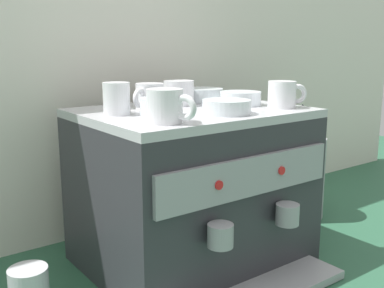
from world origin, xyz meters
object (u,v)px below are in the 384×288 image
object	(u,v)px
ceramic_cup_0	(180,93)
ceramic_cup_1	(283,94)
ceramic_bowl_0	(227,107)
ceramic_bowl_3	(160,107)
ceramic_bowl_1	(240,99)
coffee_grinder	(300,164)
espresso_machine	(193,187)
ceramic_bowl_2	(202,95)
ceramic_cup_4	(166,106)
ceramic_cup_2	(149,96)
ceramic_cup_3	(116,98)

from	to	relation	value
ceramic_cup_0	ceramic_cup_1	size ratio (longest dim) A/B	1.08
ceramic_bowl_0	ceramic_bowl_3	xyz separation A→B (m)	(-0.14, 0.07, 0.00)
ceramic_bowl_0	ceramic_bowl_1	xyz separation A→B (m)	(0.14, 0.10, 0.00)
ceramic_cup_0	coffee_grinder	xyz separation A→B (m)	(0.46, -0.04, -0.26)
espresso_machine	ceramic_cup_1	xyz separation A→B (m)	(0.20, -0.12, 0.24)
espresso_machine	ceramic_cup_1	distance (m)	0.34
ceramic_bowl_2	ceramic_cup_4	bearing A→B (deg)	-138.99
coffee_grinder	ceramic_cup_4	bearing A→B (deg)	-163.96
espresso_machine	ceramic_cup_0	xyz separation A→B (m)	(0.02, 0.09, 0.24)
coffee_grinder	ceramic_bowl_3	bearing A→B (deg)	-171.19
coffee_grinder	ceramic_bowl_2	bearing A→B (deg)	169.52
ceramic_bowl_0	ceramic_bowl_3	size ratio (longest dim) A/B	1.24
ceramic_cup_2	ceramic_cup_4	bearing A→B (deg)	-112.44
ceramic_bowl_1	ceramic_bowl_3	xyz separation A→B (m)	(-0.28, -0.03, 0.00)
coffee_grinder	ceramic_cup_2	bearing A→B (deg)	178.36
ceramic_cup_2	ceramic_bowl_0	size ratio (longest dim) A/B	0.89
ceramic_bowl_2	ceramic_bowl_3	size ratio (longest dim) A/B	1.29
ceramic_cup_1	ceramic_cup_3	size ratio (longest dim) A/B	1.08
ceramic_cup_1	ceramic_bowl_0	distance (m)	0.19
ceramic_cup_3	ceramic_bowl_0	distance (m)	0.26
ceramic_cup_1	coffee_grinder	bearing A→B (deg)	30.93
ceramic_cup_1	ceramic_bowl_3	world-z (taller)	ceramic_cup_1
ceramic_bowl_1	ceramic_bowl_3	world-z (taller)	ceramic_bowl_3
ceramic_cup_2	coffee_grinder	bearing A→B (deg)	-1.64
espresso_machine	coffee_grinder	distance (m)	0.49
ceramic_cup_4	ceramic_cup_1	bearing A→B (deg)	3.09
ceramic_cup_0	ceramic_bowl_0	distance (m)	0.20
ceramic_bowl_2	espresso_machine	bearing A→B (deg)	-135.64
ceramic_bowl_2	coffee_grinder	size ratio (longest dim) A/B	0.31
espresso_machine	ceramic_cup_3	size ratio (longest dim) A/B	5.54
ceramic_cup_3	ceramic_bowl_2	bearing A→B (deg)	14.54
espresso_machine	ceramic_bowl_3	xyz separation A→B (m)	(-0.13, -0.04, 0.23)
espresso_machine	ceramic_bowl_1	size ratio (longest dim) A/B	4.99
ceramic_cup_1	ceramic_bowl_3	distance (m)	0.34
ceramic_cup_0	coffee_grinder	world-z (taller)	ceramic_cup_0
ceramic_cup_0	ceramic_cup_2	distance (m)	0.11
espresso_machine	ceramic_cup_1	size ratio (longest dim) A/B	5.12
ceramic_bowl_1	ceramic_bowl_2	xyz separation A→B (m)	(-0.03, 0.13, 0.00)
ceramic_cup_3	ceramic_cup_4	distance (m)	0.17
ceramic_cup_4	ceramic_bowl_1	size ratio (longest dim) A/B	1.03
espresso_machine	ceramic_cup_0	world-z (taller)	ceramic_cup_0
ceramic_cup_1	ceramic_bowl_2	bearing A→B (deg)	108.99
ceramic_cup_3	ceramic_bowl_0	size ratio (longest dim) A/B	0.86
ceramic_cup_2	ceramic_bowl_3	size ratio (longest dim) A/B	1.10
ceramic_cup_2	ceramic_cup_1	bearing A→B (deg)	-32.46
espresso_machine	ceramic_bowl_1	xyz separation A→B (m)	(0.15, -0.01, 0.22)
ceramic_cup_4	ceramic_bowl_3	bearing A→B (deg)	63.93
ceramic_bowl_3	ceramic_cup_4	bearing A→B (deg)	-116.07
espresso_machine	ceramic_bowl_1	distance (m)	0.27
ceramic_bowl_2	ceramic_bowl_3	xyz separation A→B (m)	(-0.25, -0.16, 0.00)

